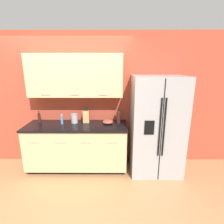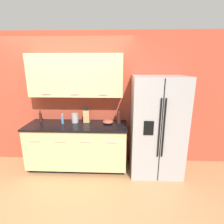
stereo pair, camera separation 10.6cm
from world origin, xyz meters
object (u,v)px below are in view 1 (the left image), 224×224
knife_block (86,116)px  mixing_bowl (108,122)px  refrigerator (156,126)px  wine_bottle (118,116)px  soap_dispenser (62,120)px  steel_canister (74,118)px  oil_bottle (39,117)px

knife_block → mixing_bowl: knife_block is taller
refrigerator → knife_block: (-1.32, 0.19, 0.12)m
knife_block → refrigerator: bearing=-8.4°
knife_block → mixing_bowl: bearing=-11.0°
wine_bottle → mixing_bowl: (-0.20, -0.07, -0.09)m
wine_bottle → mixing_bowl: bearing=-161.7°
refrigerator → mixing_bowl: (-0.90, 0.11, 0.04)m
knife_block → wine_bottle: size_ratio=1.24×
soap_dispenser → mixing_bowl: (0.87, 0.03, -0.05)m
wine_bottle → mixing_bowl: size_ratio=1.31×
refrigerator → knife_block: refrigerator is taller
wine_bottle → steel_canister: (-0.85, -0.02, -0.03)m
refrigerator → wine_bottle: bearing=165.7°
refrigerator → steel_canister: bearing=174.0°
wine_bottle → soap_dispenser: size_ratio=1.30×
refrigerator → mixing_bowl: size_ratio=8.96×
wine_bottle → mixing_bowl: wine_bottle is taller
wine_bottle → soap_dispenser: 1.07m
oil_bottle → mixing_bowl: (1.33, -0.07, -0.07)m
steel_canister → refrigerator: bearing=-6.0°
knife_block → steel_canister: size_ratio=1.67×
wine_bottle → soap_dispenser: (-1.07, -0.10, -0.04)m
soap_dispenser → mixing_bowl: soap_dispenser is taller
knife_block → wine_bottle: 0.62m
refrigerator → knife_block: size_ratio=5.52×
refrigerator → steel_canister: (-1.55, 0.16, 0.09)m
oil_bottle → knife_block: bearing=0.9°
wine_bottle → mixing_bowl: 0.23m
wine_bottle → oil_bottle: size_ratio=1.14×
knife_block → mixing_bowl: size_ratio=1.62×
refrigerator → mixing_bowl: 0.91m
refrigerator → wine_bottle: size_ratio=6.82×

